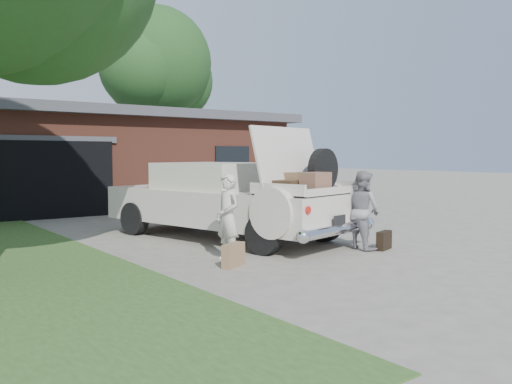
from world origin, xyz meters
TOP-DOWN VIEW (x-y plane):
  - ground at (0.00, 0.00)m, footprint 90.00×90.00m
  - house at (0.98, 11.47)m, footprint 12.80×7.80m
  - tree_right at (5.78, 16.25)m, footprint 6.18×5.37m
  - sedan at (0.31, 2.04)m, footprint 3.43×6.10m
  - woman_left at (-1.06, -0.01)m, footprint 0.37×0.55m
  - woman_right at (1.64, -0.63)m, footprint 0.64×0.79m
  - suitcase_left at (-1.29, -0.50)m, footprint 0.51×0.35m
  - suitcase_right at (1.91, -0.93)m, footprint 0.48×0.29m

SIDE VIEW (x-z plane):
  - ground at x=0.00m, z-range 0.00..0.00m
  - suitcase_right at x=1.91m, z-range 0.00..0.36m
  - suitcase_left at x=-1.29m, z-range 0.00..0.38m
  - woman_left at x=-1.06m, z-range 0.00..1.49m
  - woman_right at x=1.64m, z-range 0.00..1.51m
  - sedan at x=0.31m, z-range -0.33..2.03m
  - house at x=0.98m, z-range 0.02..3.32m
  - tree_right at x=5.78m, z-range 1.49..10.37m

